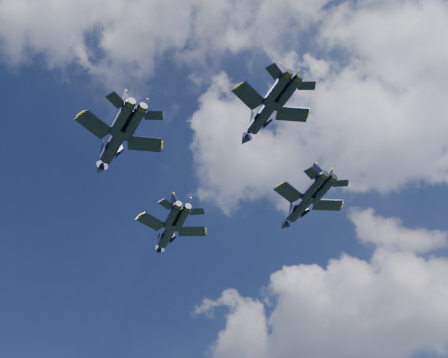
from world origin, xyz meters
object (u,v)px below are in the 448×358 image
Objects in this scene: jet_left at (113,146)px; jet_lead at (167,235)px; jet_slot at (262,117)px; jet_right at (300,208)px.

jet_lead is at bearing 43.61° from jet_left.
jet_right is at bearing 41.65° from jet_slot.
jet_slot is at bearing -135.78° from jet_right.
jet_right is at bearing -39.97° from jet_lead.
jet_left is 22.19m from jet_slot.
jet_left is at bearing -128.91° from jet_lead.
jet_lead is at bearing 92.70° from jet_slot.
jet_left is 1.12× the size of jet_slot.
jet_right is at bearing -4.24° from jet_left.
jet_left is at bearing 138.56° from jet_slot.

